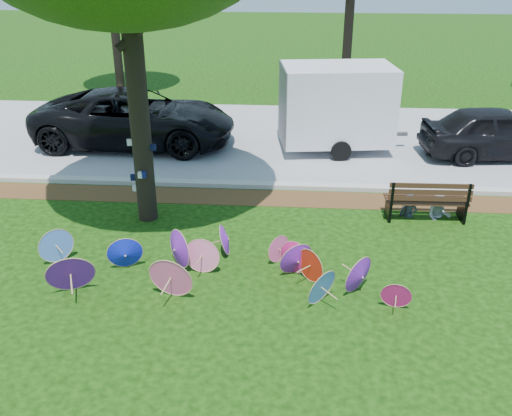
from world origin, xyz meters
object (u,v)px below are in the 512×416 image
at_px(black_van, 135,118).
at_px(park_bench, 426,198).
at_px(parasol_pile, 210,263).
at_px(person_left, 411,195).
at_px(dark_pickup, 498,133).
at_px(person_right, 441,195).
at_px(cargo_trailer, 337,104).

xyz_separation_m(black_van, park_bench, (8.08, -4.73, -0.36)).
bearing_deg(parasol_pile, person_left, 35.90).
distance_m(park_bench, person_left, 0.36).
xyz_separation_m(dark_pickup, person_right, (-2.58, -4.31, -0.18)).
height_order(black_van, person_right, black_van).
bearing_deg(person_left, parasol_pile, -124.10).
relative_size(cargo_trailer, person_right, 2.81).
distance_m(park_bench, person_right, 0.36).
bearing_deg(black_van, cargo_trailer, -88.63).
relative_size(dark_pickup, park_bench, 2.35).
xyz_separation_m(parasol_pile, person_right, (4.95, 3.08, 0.20)).
xyz_separation_m(black_van, person_right, (8.43, -4.68, -0.28)).
distance_m(black_van, cargo_trailer, 6.27).
bearing_deg(cargo_trailer, person_right, -72.27).
bearing_deg(person_right, dark_pickup, 67.06).
bearing_deg(parasol_pile, person_right, 31.86).
distance_m(dark_pickup, cargo_trailer, 4.83).
bearing_deg(person_right, cargo_trailer, 123.06).
distance_m(parasol_pile, park_bench, 5.51).
bearing_deg(person_left, person_right, 20.01).
bearing_deg(black_van, person_left, -119.82).
distance_m(parasol_pile, person_right, 5.84).
bearing_deg(dark_pickup, black_van, 82.03).
height_order(parasol_pile, dark_pickup, dark_pickup).
relative_size(parasol_pile, park_bench, 3.79).
height_order(dark_pickup, person_left, dark_pickup).
bearing_deg(park_bench, person_right, 6.99).
bearing_deg(dark_pickup, park_bench, 140.11).
bearing_deg(person_left, black_van, 168.80).
xyz_separation_m(parasol_pile, park_bench, (4.60, 3.03, 0.12)).
bearing_deg(dark_pickup, person_right, 143.11).
bearing_deg(park_bench, black_van, 148.50).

